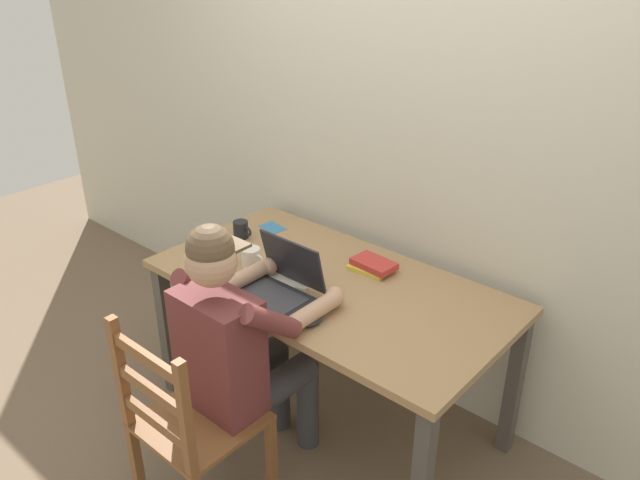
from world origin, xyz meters
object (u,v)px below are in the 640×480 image
Objects in this scene: desk at (330,299)px; coffee_mug_dark at (241,230)px; laptop at (279,283)px; computer_mouse at (313,320)px; coffee_mug_white at (251,257)px; wooden_chair at (188,425)px; landscape_photo_print at (273,228)px; book_stack_main at (372,265)px; seated_person at (240,344)px.

desk is 14.04× the size of coffee_mug_dark.
computer_mouse is (0.26, -0.07, -0.04)m from laptop.
coffee_mug_white is (-0.53, 0.17, 0.03)m from computer_mouse.
landscape_photo_print is (-0.54, 1.00, 0.31)m from wooden_chair.
computer_mouse reaches higher than landscape_photo_print.
book_stack_main is (0.07, 0.21, 0.11)m from desk.
coffee_mug_white is at bearing -143.44° from book_stack_main.
computer_mouse is (0.16, -0.29, 0.10)m from desk.
seated_person is at bearing -49.45° from coffee_mug_white.
laptop is 2.93× the size of coffee_mug_dark.
book_stack_main is at bearing 82.92° from wooden_chair.
coffee_mug_dark is (-0.57, 0.82, 0.35)m from wooden_chair.
landscape_photo_print is (-0.54, 0.72, 0.08)m from seated_person.
coffee_mug_white is (-0.27, 0.10, -0.01)m from laptop.
landscape_photo_print is at bearing 118.05° from wooden_chair.
desk is at bearing 86.46° from wooden_chair.
computer_mouse is 0.51m from book_stack_main.
wooden_chair reaches higher than landscape_photo_print.
desk is at bearing 84.46° from seated_person.
desk is at bearing 65.76° from laptop.
seated_person reaches higher than wooden_chair.
seated_person is 9.77× the size of coffee_mug_white.
book_stack_main reaches higher than desk.
laptop is 0.29m from coffee_mug_white.
coffee_mug_dark is (-0.78, 0.34, 0.03)m from computer_mouse.
laptop reaches higher than desk.
landscape_photo_print is at bearing 158.48° from desk.
seated_person is at bearing -95.54° from desk.
laptop is at bearing 100.06° from seated_person.
desk is 7.48× the size of book_stack_main.
seated_person reaches higher than landscape_photo_print.
laptop is 0.58m from coffee_mug_dark.
laptop reaches higher than coffee_mug_dark.
laptop is (-0.05, 0.28, 0.14)m from seated_person.
wooden_chair is 9.23× the size of computer_mouse.
coffee_mug_white is at bearing 160.44° from laptop.
wooden_chair is at bearing -84.95° from laptop.
landscape_photo_print is (-0.66, 0.02, -0.02)m from book_stack_main.
laptop reaches higher than wooden_chair.
laptop is at bearing -35.14° from landscape_photo_print.
coffee_mug_white is 0.59× the size of book_stack_main.
desk is at bearing -14.09° from landscape_photo_print.
desk is 0.63m from landscape_photo_print.
landscape_photo_print is at bearing 121.51° from coffee_mug_white.
landscape_photo_print is at bearing 126.45° from seated_person.
book_stack_main is at bearing 80.15° from seated_person.
coffee_mug_white is at bearing 116.10° from wooden_chair.
seated_person is 0.31m from computer_mouse.
coffee_mug_white is 0.41m from landscape_photo_print.
laptop is 0.66m from landscape_photo_print.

